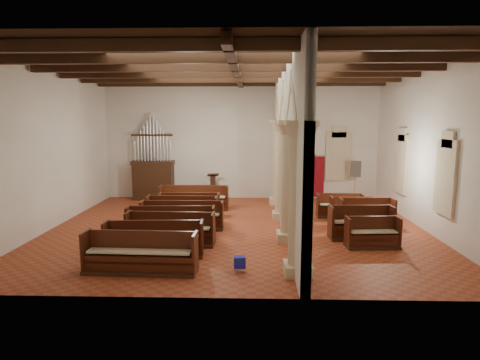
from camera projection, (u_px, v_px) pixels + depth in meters
The scene contains 34 objects.
floor at pixel (237, 228), 15.20m from camera, with size 14.00×14.00×0.00m, color #9B3C21.
ceiling at pixel (237, 65), 14.30m from camera, with size 14.00×14.00×0.00m, color black.
wall_back at pixel (241, 141), 20.68m from camera, with size 14.00×0.02×6.00m, color white.
wall_front at pixel (227, 170), 8.82m from camera, with size 14.00×0.02×6.00m, color white.
wall_left at pixel (50, 149), 14.95m from camera, with size 0.02×12.00×6.00m, color white.
wall_right at pixel (429, 150), 14.55m from camera, with size 0.02×12.00×6.00m, color white.
ceiling_beams at pixel (237, 71), 14.33m from camera, with size 13.80×11.80×0.30m, color #371E11, non-canonical shape.
arcade at pixel (286, 134), 14.61m from camera, with size 0.90×11.90×6.00m.
window_right_a at pixel (447, 178), 13.19m from camera, with size 0.03×1.00×2.20m, color #347555.
window_right_b at pixel (402, 164), 17.14m from camera, with size 0.03×1.00×2.20m, color #347555.
window_back at pixel (338, 156), 20.63m from camera, with size 1.00×0.03×2.20m, color #347555.
pipe_organ at pixel (153, 173), 20.56m from camera, with size 2.10×0.85×4.40m.
lectern at pixel (213, 188), 20.58m from camera, with size 0.64×0.67×1.41m.
dossal_curtain at pixel (308, 176), 20.77m from camera, with size 1.80×0.07×2.17m.
processional_banner at pixel (355, 187), 19.73m from camera, with size 0.52×0.66×2.26m.
hymnal_box_a at pixel (240, 262), 10.89m from camera, with size 0.31×0.25×0.31m, color #15148F.
hymnal_box_b at pixel (191, 244), 12.47m from camera, with size 0.29×0.24×0.29m, color navy.
hymnal_box_c at pixel (211, 232), 13.79m from camera, with size 0.30×0.25×0.30m, color #163899.
tube_heater_a at pixel (175, 268), 10.73m from camera, with size 0.10×0.10×1.01m, color white.
tube_heater_b at pixel (181, 256), 11.70m from camera, with size 0.09×0.09×0.93m, color white.
nave_pew_0 at pixel (140, 259), 10.81m from camera, with size 3.08×0.85×1.11m.
nave_pew_1 at pixel (154, 245), 12.08m from camera, with size 2.98×0.86×1.07m.
nave_pew_2 at pixel (170, 234), 13.20m from camera, with size 2.93×0.81×1.07m.
nave_pew_3 at pixel (171, 227), 14.03m from camera, with size 3.08×0.82×1.09m.
nave_pew_4 at pixel (182, 220), 15.07m from camera, with size 3.09×0.74×1.06m.
nave_pew_5 at pixel (182, 214), 16.03m from camera, with size 2.85×0.80×1.06m.
nave_pew_6 at pixel (189, 209), 17.03m from camera, with size 2.56×0.68×1.00m.
nave_pew_7 at pixel (194, 202), 18.36m from camera, with size 3.15×0.75×1.09m.
nave_pew_8 at pixel (193, 199), 19.18m from camera, with size 2.49×0.79×0.98m.
aisle_pew_0 at pixel (372, 237), 12.91m from camera, with size 1.74×0.78×1.00m.
aisle_pew_1 at pixel (361, 228), 13.85m from camera, with size 2.21×0.88×1.15m.
aisle_pew_2 at pixel (366, 218), 15.24m from camera, with size 2.08×0.84×1.13m.
aisle_pew_3 at pixel (352, 213), 16.24m from camera, with size 1.73×0.73×0.99m.
aisle_pew_4 at pixel (340, 209), 16.93m from camera, with size 1.90×0.68×0.99m.
Camera 1 is at (0.55, -14.74, 4.10)m, focal length 30.00 mm.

